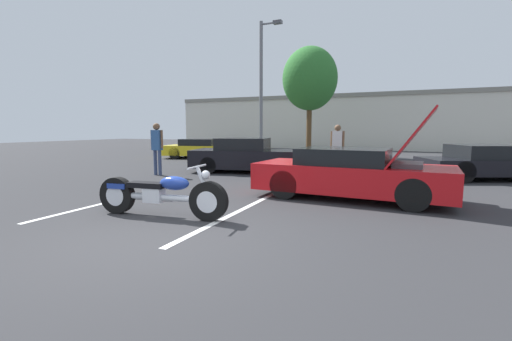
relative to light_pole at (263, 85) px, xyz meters
The scene contains 13 objects.
ground_plane 14.10m from the light_pole, 74.25° to the right, with size 80.00×80.00×0.00m, color #2D2D30.
parking_stripe_foreground 11.70m from the light_pole, 85.35° to the right, with size 0.12×4.51×0.01m, color white.
parking_stripe_middle 12.33m from the light_pole, 70.09° to the right, with size 0.12×4.51×0.01m, color white.
far_building 13.27m from the light_pole, 73.80° to the left, with size 32.00×4.20×4.40m.
light_pole is the anchor object (origin of this frame).
tree_background 4.32m from the light_pole, 69.82° to the left, with size 3.33×3.33×6.60m.
motorcycle 12.65m from the light_pole, 76.57° to the right, with size 2.66×0.70×0.99m.
show_car_hood_open 10.96m from the light_pole, 55.82° to the right, with size 4.55×2.01×2.11m.
parked_car_right_row 10.72m from the light_pole, 20.94° to the right, with size 4.51×3.29×1.13m.
parked_car_mid_row 6.19m from the light_pole, 74.15° to the right, with size 4.45×2.67×1.30m.
parked_car_left_row 4.92m from the light_pole, behind, with size 4.52×2.81×1.09m.
spectator_near_motorcycle 6.72m from the light_pole, 40.05° to the right, with size 0.52×0.24×1.80m.
spectator_by_show_car 7.77m from the light_pole, 98.66° to the right, with size 0.52×0.24×1.85m.
Camera 1 is at (3.31, -3.86, 1.65)m, focal length 24.00 mm.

